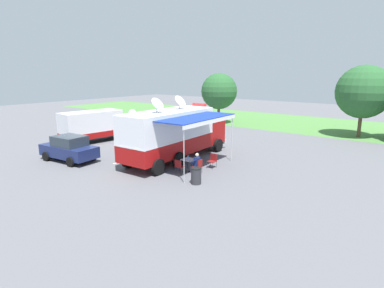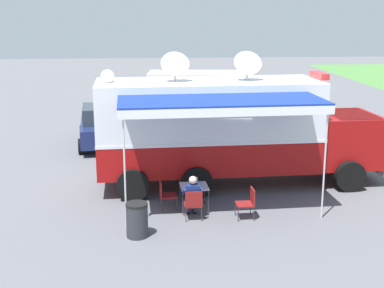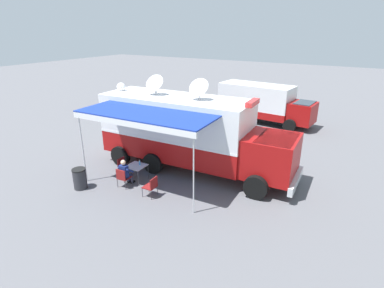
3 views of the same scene
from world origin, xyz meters
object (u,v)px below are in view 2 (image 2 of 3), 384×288
object	(u,v)px
water_bottle	(197,181)
trash_bin	(137,220)
command_truck	(231,127)
folding_chair_beside_table	(165,193)
folding_table	(194,188)
support_truck	(210,98)
folding_chair_at_table	(193,203)
seated_responder	(192,195)
car_behind_truck	(102,126)
folding_chair_spare_by_truck	(248,201)

from	to	relation	value
water_bottle	trash_bin	distance (m)	2.61
command_truck	folding_chair_beside_table	distance (m)	3.46
folding_table	support_truck	xyz separation A→B (m)	(-11.84, 1.81, 0.71)
folding_chair_at_table	support_truck	world-z (taller)	support_truck
seated_responder	car_behind_truck	size ratio (longest dim) A/B	0.29
seated_responder	car_behind_truck	world-z (taller)	car_behind_truck
support_truck	car_behind_truck	size ratio (longest dim) A/B	1.60
command_truck	support_truck	distance (m)	9.59
folding_chair_beside_table	car_behind_truck	xyz separation A→B (m)	(-7.82, -2.47, 0.37)
command_truck	folding_chair_beside_table	xyz separation A→B (m)	(2.21, -2.25, -1.43)
trash_bin	car_behind_truck	size ratio (longest dim) A/B	0.21
seated_responder	folding_chair_at_table	bearing A→B (deg)	2.61
water_bottle	folding_table	bearing A→B (deg)	-32.87
command_truck	folding_chair_at_table	xyz separation A→B (m)	(3.08, -1.48, -1.43)
seated_responder	support_truck	distance (m)	12.62
folding_table	seated_responder	bearing A→B (deg)	-8.72
seated_responder	support_truck	bearing A→B (deg)	171.33
folding_chair_beside_table	trash_bin	world-z (taller)	trash_bin
support_truck	folding_chair_at_table	bearing A→B (deg)	-8.51
command_truck	trash_bin	distance (m)	5.29
command_truck	folding_chair_spare_by_truck	xyz separation A→B (m)	(3.07, 0.06, -1.43)
folding_table	seated_responder	xyz separation A→B (m)	(0.61, -0.09, -0.02)
folding_chair_beside_table	folding_chair_spare_by_truck	size ratio (longest dim) A/B	1.00
trash_bin	support_truck	distance (m)	14.10
trash_bin	support_truck	size ratio (longest dim) A/B	0.13
folding_table	command_truck	bearing A→B (deg)	148.42
water_bottle	trash_bin	size ratio (longest dim) A/B	0.25
folding_chair_spare_by_truck	seated_responder	bearing A→B (deg)	-96.61
folding_chair_at_table	command_truck	bearing A→B (deg)	154.24
command_truck	folding_table	distance (m)	2.96
water_bottle	folding_chair_at_table	distance (m)	1.01
command_truck	folding_table	xyz separation A→B (m)	(2.28, -1.40, -1.27)
folding_chair_at_table	trash_bin	world-z (taller)	trash_bin
folding_table	support_truck	size ratio (longest dim) A/B	0.12
command_truck	support_truck	xyz separation A→B (m)	(-9.57, 0.41, -0.56)
trash_bin	support_truck	bearing A→B (deg)	165.90
water_bottle	trash_bin	world-z (taller)	water_bottle
folding_table	folding_chair_spare_by_truck	distance (m)	1.67
folding_table	support_truck	distance (m)	12.00
trash_bin	support_truck	xyz separation A→B (m)	(-13.64, 3.43, 0.93)
water_bottle	seated_responder	bearing A→B (deg)	-13.82
folding_table	folding_chair_beside_table	bearing A→B (deg)	-94.49
folding_chair_at_table	support_truck	size ratio (longest dim) A/B	0.12
trash_bin	folding_chair_spare_by_truck	bearing A→B (deg)	108.11
support_truck	car_behind_truck	distance (m)	6.50
car_behind_truck	seated_responder	bearing A→B (deg)	20.81
seated_responder	folding_chair_spare_by_truck	bearing A→B (deg)	83.39
seated_responder	trash_bin	bearing A→B (deg)	-52.12
water_bottle	seated_responder	world-z (taller)	seated_responder
command_truck	folding_chair_spare_by_truck	size ratio (longest dim) A/B	11.02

